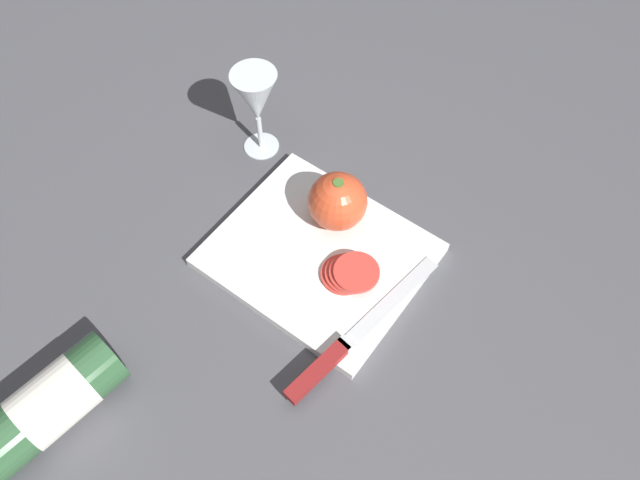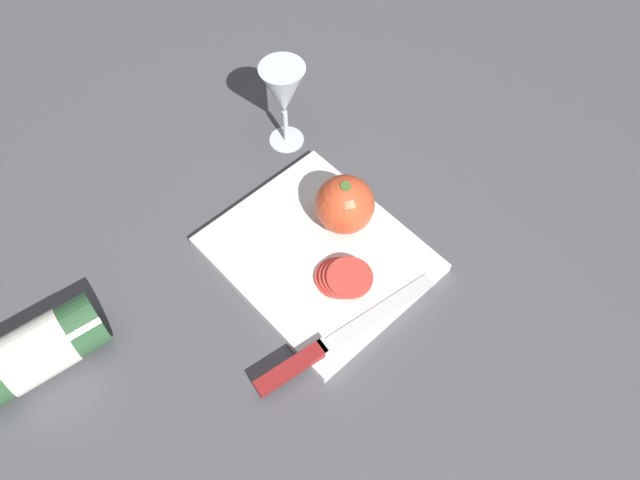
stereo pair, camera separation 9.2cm
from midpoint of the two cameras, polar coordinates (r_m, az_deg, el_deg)
ground_plane at (r=1.00m, az=-1.00°, el=1.41°), size 3.00×3.00×0.00m
cutting_board at (r=0.96m, az=2.76°, el=-1.47°), size 0.31×0.26×0.02m
wine_bottle at (r=0.92m, az=-23.46°, el=-10.57°), size 0.11×0.34×0.08m
wine_glass at (r=1.02m, az=-0.73°, el=13.12°), size 0.07×0.07×0.16m
whole_tomato at (r=0.94m, az=5.07°, el=3.05°), size 0.09×0.09×0.09m
knife at (r=0.87m, az=2.28°, el=-10.76°), size 0.06×0.30×0.01m
tomato_slice_stack_near at (r=0.91m, az=5.06°, el=-3.68°), size 0.09×0.07×0.02m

